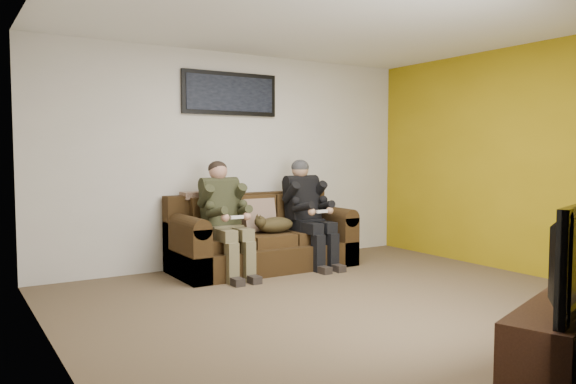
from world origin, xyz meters
TOP-DOWN VIEW (x-y plane):
  - floor at (0.00, 0.00)m, footprint 5.00×5.00m
  - ceiling at (0.00, 0.00)m, footprint 5.00×5.00m
  - wall_back at (0.00, 2.25)m, footprint 5.00×0.00m
  - wall_left at (-2.50, 0.00)m, footprint 0.00×4.50m
  - wall_right at (2.50, 0.00)m, footprint 0.00×4.50m
  - accent_wall_right at (2.49, 0.00)m, footprint 0.00×4.50m
  - sofa at (0.11, 1.83)m, footprint 2.16×0.93m
  - throw_pillow at (0.11, 1.87)m, footprint 0.41×0.20m
  - throw_blanket at (-0.55, 2.10)m, footprint 0.44×0.22m
  - person_left at (-0.45, 1.65)m, footprint 0.51×0.87m
  - person_right at (0.66, 1.65)m, footprint 0.51×0.86m
  - cat at (0.20, 1.66)m, footprint 0.66×0.26m
  - framed_poster at (-0.09, 2.22)m, footprint 1.25×0.05m
  - tv_stand at (0.21, -1.95)m, footprint 1.35×0.81m
  - television at (0.21, -1.95)m, footprint 1.15×0.52m

SIDE VIEW (x-z plane):
  - floor at x=0.00m, z-range 0.00..0.00m
  - tv_stand at x=0.21m, z-range 0.00..0.40m
  - sofa at x=0.11m, z-range -0.11..0.78m
  - cat at x=0.20m, z-range 0.41..0.65m
  - throw_pillow at x=0.11m, z-range 0.42..0.83m
  - person_left at x=-0.45m, z-range 0.08..1.37m
  - person_right at x=0.66m, z-range 0.08..1.37m
  - television at x=0.21m, z-range 0.40..1.07m
  - throw_blanket at x=-0.55m, z-range 0.85..0.92m
  - wall_back at x=0.00m, z-range -1.20..3.80m
  - wall_left at x=-2.50m, z-range -0.95..3.55m
  - wall_right at x=2.50m, z-range -0.95..3.55m
  - accent_wall_right at x=2.49m, z-range -0.95..3.55m
  - framed_poster at x=-0.09m, z-range 1.84..2.36m
  - ceiling at x=0.00m, z-range 2.60..2.60m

